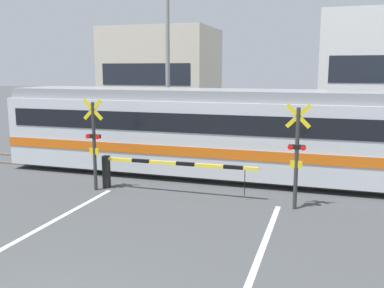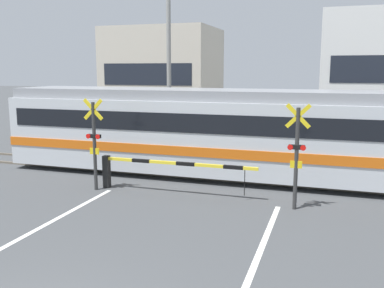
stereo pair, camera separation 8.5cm
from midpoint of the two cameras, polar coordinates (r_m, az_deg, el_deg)
The scene contains 11 objects.
rail_track_near at distance 15.06m, azimuth 2.44°, elevation -4.66°, with size 50.00×0.10×0.08m.
rail_track_far at distance 16.40m, azimuth 3.79°, elevation -3.46°, with size 50.00×0.10×0.08m.
commuter_train at distance 15.16m, azimuth 7.40°, elevation 1.67°, with size 17.87×2.89×3.12m.
crossing_barrier_near at distance 13.54m, azimuth -5.60°, elevation -3.09°, with size 5.06×0.20×1.07m.
crossing_barrier_far at distance 18.18m, azimuth 9.94°, elevation 0.15°, with size 5.06×0.20×1.07m.
crossing_signal_left at distance 13.85m, azimuth -12.73°, elevation 0.48°, with size 0.68×0.15×2.93m.
crossing_signal_right at distance 11.95m, azimuth 13.98°, elevation -1.04°, with size 0.68×0.15×2.93m.
pedestrian at distance 19.78m, azimuth 9.28°, elevation 1.24°, with size 0.38×0.22×1.57m.
building_left_of_street at distance 28.51m, azimuth -3.72°, elevation 8.67°, with size 6.77×5.46×6.45m.
building_right_of_street at distance 26.60m, azimuth 23.87°, elevation 8.35°, with size 6.39×5.46×6.99m.
utility_pole_streetside at distance 21.70m, azimuth -2.98°, elevation 9.28°, with size 0.22×0.22×7.19m.
Camera 2 is at (3.96, -4.11, 3.82)m, focal length 40.00 mm.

